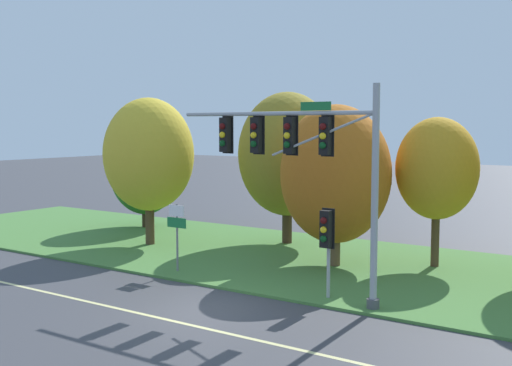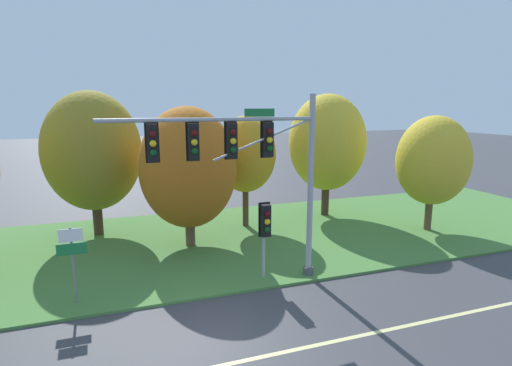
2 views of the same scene
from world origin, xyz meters
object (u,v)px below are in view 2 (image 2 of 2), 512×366
object	(u,v)px
tree_behind_signpost	(93,151)
tree_mid_verge	(188,168)
pedestrian_signal_near_kerb	(265,225)
tree_tall_centre	(245,155)
tree_right_far	(327,143)
traffic_signal_mast	(247,157)
tree_furthest_back	(433,161)
route_sign_post	(72,253)

from	to	relation	value
tree_behind_signpost	tree_mid_verge	distance (m)	5.31
pedestrian_signal_near_kerb	tree_tall_centre	size ratio (longest dim) A/B	0.50
tree_mid_verge	pedestrian_signal_near_kerb	bearing A→B (deg)	-66.03
pedestrian_signal_near_kerb	tree_mid_verge	distance (m)	5.34
tree_right_far	traffic_signal_mast	bearing A→B (deg)	-134.43
tree_behind_signpost	tree_mid_verge	bearing A→B (deg)	-37.00
pedestrian_signal_near_kerb	tree_furthest_back	bearing A→B (deg)	15.89
traffic_signal_mast	tree_right_far	bearing A→B (deg)	45.57
tree_behind_signpost	route_sign_post	bearing A→B (deg)	-93.20
tree_mid_verge	route_sign_post	bearing A→B (deg)	-136.62
route_sign_post	tree_right_far	size ratio (longest dim) A/B	0.37
pedestrian_signal_near_kerb	tree_right_far	size ratio (longest dim) A/B	0.41
tree_right_far	tree_tall_centre	bearing A→B (deg)	-173.94
tree_right_far	tree_furthest_back	size ratio (longest dim) A/B	1.19
tree_tall_centre	tree_mid_verge	bearing A→B (deg)	-148.16
tree_behind_signpost	tree_right_far	xyz separation A→B (m)	(12.88, -0.49, 0.09)
tree_right_far	pedestrian_signal_near_kerb	bearing A→B (deg)	-131.89
traffic_signal_mast	tree_tall_centre	distance (m)	7.34
traffic_signal_mast	tree_mid_verge	size ratio (longest dim) A/B	1.17
traffic_signal_mast	tree_mid_verge	distance (m)	5.11
tree_furthest_back	pedestrian_signal_near_kerb	bearing A→B (deg)	-164.11
route_sign_post	tree_right_far	distance (m)	15.29
traffic_signal_mast	pedestrian_signal_near_kerb	size ratio (longest dim) A/B	2.56
pedestrian_signal_near_kerb	tree_right_far	world-z (taller)	tree_right_far
traffic_signal_mast	route_sign_post	distance (m)	6.65
traffic_signal_mast	tree_furthest_back	xyz separation A→B (m)	(11.18, 3.14, -1.03)
tree_mid_verge	traffic_signal_mast	bearing A→B (deg)	-75.14
tree_mid_verge	tree_right_far	xyz separation A→B (m)	(8.67, 2.69, 0.66)
tree_furthest_back	tree_behind_signpost	bearing A→B (deg)	163.70
tree_behind_signpost	tree_furthest_back	distance (m)	17.39
pedestrian_signal_near_kerb	tree_behind_signpost	xyz separation A→B (m)	(-6.29, 7.84, 2.15)
route_sign_post	tree_tall_centre	world-z (taller)	tree_tall_centre
tree_mid_verge	tree_furthest_back	world-z (taller)	tree_mid_verge
tree_behind_signpost	tree_mid_verge	size ratio (longest dim) A/B	1.11
tree_mid_verge	tree_furthest_back	distance (m)	12.58
traffic_signal_mast	tree_right_far	distance (m)	10.55
pedestrian_signal_near_kerb	tree_tall_centre	bearing A→B (deg)	78.69
tree_tall_centre	tree_furthest_back	xyz separation A→B (m)	(9.04, -3.84, -0.23)
route_sign_post	tree_furthest_back	distance (m)	17.42
tree_tall_centre	traffic_signal_mast	bearing A→B (deg)	-107.12
route_sign_post	tree_furthest_back	bearing A→B (deg)	8.90
pedestrian_signal_near_kerb	tree_mid_verge	size ratio (longest dim) A/B	0.46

